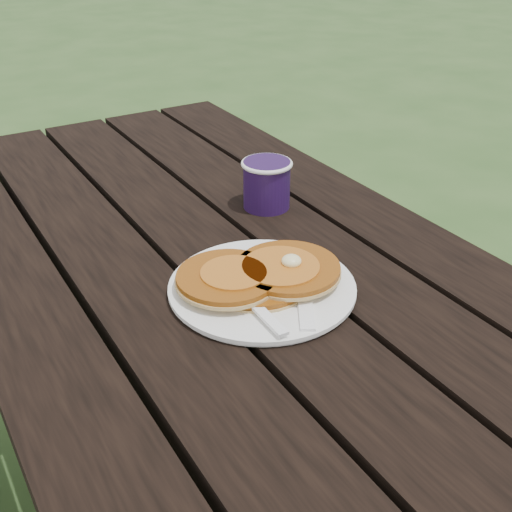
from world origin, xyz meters
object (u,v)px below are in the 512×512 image
picnic_table (264,481)px  pancake_stack (260,275)px  coffee_cup (267,181)px  plate (262,288)px

picnic_table → pancake_stack: size_ratio=7.63×
picnic_table → coffee_cup: size_ratio=19.54×
picnic_table → plate: (0.00, 0.01, 0.39)m
pancake_stack → coffee_cup: (0.15, 0.23, 0.03)m
plate → coffee_cup: bearing=56.8°
pancake_stack → picnic_table: bearing=-101.2°
plate → coffee_cup: coffee_cup is taller
plate → pancake_stack: pancake_stack is taller
picnic_table → coffee_cup: coffee_cup is taller
plate → coffee_cup: (0.15, 0.24, 0.05)m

